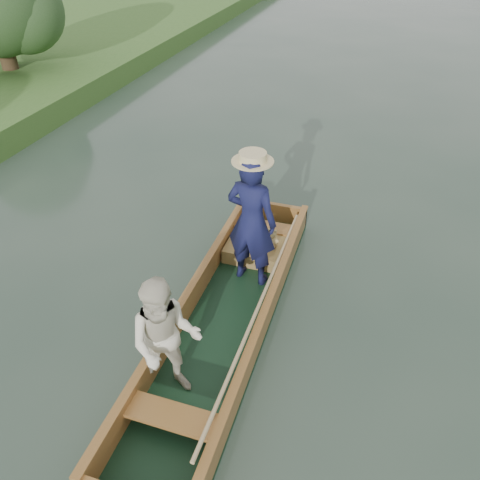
% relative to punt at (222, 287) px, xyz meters
% --- Properties ---
extents(ground, '(120.00, 120.00, 0.00)m').
position_rel_punt_xyz_m(ground, '(0.05, -0.04, -0.62)').
color(ground, '#283D30').
rests_on(ground, ground).
extents(punt, '(1.25, 5.00, 2.01)m').
position_rel_punt_xyz_m(punt, '(0.00, 0.00, 0.00)').
color(punt, black).
rests_on(punt, ground).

